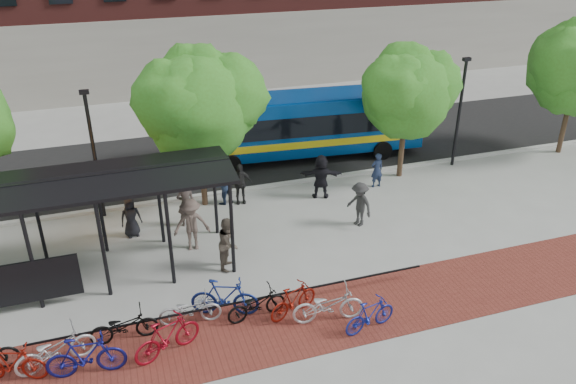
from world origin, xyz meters
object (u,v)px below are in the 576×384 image
object	(u,v)px
bike_9	(293,300)
pedestrian_9	(359,204)
lamp_post_left	(94,152)
bus_shelter	(57,196)
bike_8	(256,304)
bike_11	(370,315)
bike_5	(167,337)
bike_7	(225,297)
tree_b	(200,99)
bus	(303,122)
pedestrian_5	(321,177)
bike_1	(11,363)
bike_2	(55,349)
pedestrian_7	(377,170)
pedestrian_1	(186,203)
pedestrian_3	(192,225)
bike_10	(328,305)
pedestrian_8	(229,243)
bike_4	(124,326)
lamp_post_right	(460,110)
pedestrian_0	(131,217)
tree_c	(409,89)
pedestrian_2	(223,185)
bike_6	(190,310)
pedestrian_4	(240,184)

from	to	relation	value
bike_9	pedestrian_9	size ratio (longest dim) A/B	0.97
lamp_post_left	bus_shelter	bearing A→B (deg)	-105.53
bike_8	bike_11	distance (m)	3.32
bike_5	bike_7	bearing A→B (deg)	-79.16
tree_b	bike_7	xyz separation A→B (m)	(-0.86, -7.30, -3.85)
lamp_post_left	bus	bearing A→B (deg)	18.70
bike_9	pedestrian_5	bearing A→B (deg)	-48.99
lamp_post_left	bike_8	distance (m)	9.25
bike_1	bike_2	size ratio (longest dim) A/B	0.87
bike_7	pedestrian_7	size ratio (longest dim) A/B	1.30
bus	pedestrian_1	size ratio (longest dim) A/B	6.27
pedestrian_7	pedestrian_3	bearing A→B (deg)	12.56
bus_shelter	bike_10	distance (m)	8.92
pedestrian_8	pedestrian_9	distance (m)	5.51
bike_9	pedestrian_3	xyz separation A→B (m)	(-2.21, 4.62, 0.47)
tree_b	bike_11	xyz separation A→B (m)	(2.93, -9.28, -3.94)
bus	bike_4	xyz separation A→B (m)	(-9.22, -11.00, -1.30)
bike_2	pedestrian_9	distance (m)	11.62
lamp_post_left	pedestrian_9	world-z (taller)	lamp_post_left
bus_shelter	lamp_post_right	bearing A→B (deg)	13.39
lamp_post_left	pedestrian_0	size ratio (longest dim) A/B	3.29
pedestrian_9	pedestrian_7	bearing A→B (deg)	120.69
tree_c	pedestrian_2	size ratio (longest dim) A/B	3.55
bike_6	pedestrian_3	xyz separation A→B (m)	(0.77, 4.04, 0.51)
bike_11	pedestrian_3	distance (m)	7.23
lamp_post_right	pedestrian_4	distance (m)	10.76
bike_11	pedestrian_4	xyz separation A→B (m)	(-1.60, 8.90, 0.36)
bus	pedestrian_2	world-z (taller)	bus
bike_6	pedestrian_2	world-z (taller)	pedestrian_2
bus_shelter	bike_8	distance (m)	6.99
lamp_post_left	pedestrian_1	xyz separation A→B (m)	(3.03, -1.80, -1.81)
bus	pedestrian_9	distance (m)	7.15
lamp_post_left	pedestrian_8	world-z (taller)	lamp_post_left
bus	pedestrian_8	bearing A→B (deg)	-118.93
tree_b	pedestrian_9	size ratio (longest dim) A/B	3.64
pedestrian_7	pedestrian_8	bearing A→B (deg)	24.32
lamp_post_right	pedestrian_1	size ratio (longest dim) A/B	2.74
pedestrian_4	pedestrian_5	xyz separation A→B (m)	(3.35, -0.56, 0.08)
bike_5	bike_9	world-z (taller)	bike_5
lamp_post_right	bike_5	world-z (taller)	lamp_post_right
bus	pedestrian_3	distance (m)	9.49
bike_7	bike_9	distance (m)	2.04
pedestrian_4	pedestrian_2	bearing A→B (deg)	171.10
lamp_post_right	bike_6	xyz separation A→B (m)	(-13.82, -7.62, -2.27)
bus_shelter	bike_8	world-z (taller)	bus_shelter
pedestrian_1	bus	bearing A→B (deg)	-143.79
bike_2	pedestrian_2	bearing A→B (deg)	-53.72
bike_9	pedestrian_0	world-z (taller)	pedestrian_0
tree_b	bike_9	world-z (taller)	tree_b
tree_b	pedestrian_0	size ratio (longest dim) A/B	4.15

